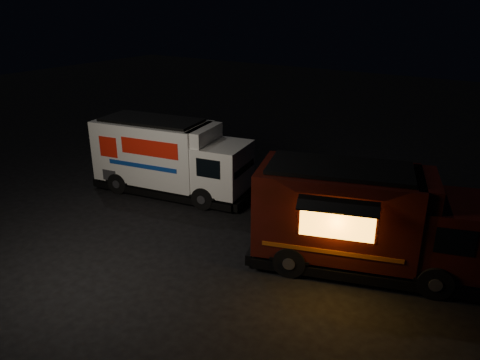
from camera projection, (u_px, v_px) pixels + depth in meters
name	position (u px, v px, depth m)	size (l,w,h in m)	color
ground	(199.00, 244.00, 15.41)	(80.00, 80.00, 0.00)	black
white_truck	(172.00, 157.00, 18.99)	(6.71, 2.29, 3.04)	silver
red_truck	(367.00, 219.00, 13.57)	(6.72, 2.47, 3.13)	#3D0E0B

